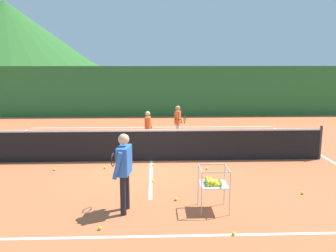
{
  "coord_description": "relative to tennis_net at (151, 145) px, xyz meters",
  "views": [
    {
      "loc": [
        0.11,
        -10.6,
        3.09
      ],
      "look_at": [
        0.52,
        0.36,
        1.01
      ],
      "focal_mm": 38.57,
      "sensor_mm": 36.0,
      "label": 1
    }
  ],
  "objects": [
    {
      "name": "ground_plane",
      "position": [
        0.0,
        0.0,
        -0.5
      ],
      "size": [
        120.0,
        120.0,
        0.0
      ],
      "primitive_type": "plane",
      "color": "#BC6038"
    },
    {
      "name": "line_baseline_near",
      "position": [
        0.0,
        -4.74,
        -0.5
      ],
      "size": [
        10.92,
        0.08,
        0.01
      ],
      "primitive_type": "cube",
      "color": "white",
      "rests_on": "ground"
    },
    {
      "name": "line_baseline_far",
      "position": [
        0.0,
        5.41,
        -0.5
      ],
      "size": [
        10.92,
        0.08,
        0.01
      ],
      "primitive_type": "cube",
      "color": "white",
      "rests_on": "ground"
    },
    {
      "name": "line_sideline_east",
      "position": [
        5.46,
        0.0,
        -0.5
      ],
      "size": [
        0.08,
        10.15,
        0.01
      ],
      "primitive_type": "cube",
      "color": "white",
      "rests_on": "ground"
    },
    {
      "name": "line_service_center",
      "position": [
        0.0,
        0.0,
        -0.5
      ],
      "size": [
        0.08,
        6.13,
        0.01
      ],
      "primitive_type": "cube",
      "color": "white",
      "rests_on": "ground"
    },
    {
      "name": "tennis_net",
      "position": [
        0.0,
        0.0,
        0.0
      ],
      "size": [
        10.47,
        0.08,
        1.05
      ],
      "color": "#333338",
      "rests_on": "ground"
    },
    {
      "name": "instructor",
      "position": [
        -0.51,
        -3.66,
        0.47
      ],
      "size": [
        0.43,
        0.78,
        1.62
      ],
      "color": "black",
      "rests_on": "ground"
    },
    {
      "name": "student_0",
      "position": [
        -0.13,
        1.8,
        0.26
      ],
      "size": [
        0.27,
        0.51,
        1.26
      ],
      "color": "black",
      "rests_on": "ground"
    },
    {
      "name": "student_1",
      "position": [
        0.98,
        2.62,
        0.31
      ],
      "size": [
        0.42,
        0.7,
        1.34
      ],
      "color": "silver",
      "rests_on": "ground"
    },
    {
      "name": "ball_cart",
      "position": [
        1.28,
        -3.64,
        0.09
      ],
      "size": [
        0.58,
        0.58,
        0.9
      ],
      "color": "#B7B7BC",
      "rests_on": "ground"
    },
    {
      "name": "tennis_ball_0",
      "position": [
        0.05,
        -1.91,
        -0.47
      ],
      "size": [
        0.07,
        0.07,
        0.07
      ],
      "primitive_type": "sphere",
      "color": "yellow",
      "rests_on": "ground"
    },
    {
      "name": "tennis_ball_1",
      "position": [
        0.57,
        -3.14,
        -0.47
      ],
      "size": [
        0.07,
        0.07,
        0.07
      ],
      "primitive_type": "sphere",
      "color": "yellow",
      "rests_on": "ground"
    },
    {
      "name": "tennis_ball_2",
      "position": [
        1.56,
        -0.94,
        -0.47
      ],
      "size": [
        0.07,
        0.07,
        0.07
      ],
      "primitive_type": "sphere",
      "color": "yellow",
      "rests_on": "ground"
    },
    {
      "name": "tennis_ball_3",
      "position": [
        -1.31,
        -0.75,
        -0.47
      ],
      "size": [
        0.07,
        0.07,
        0.07
      ],
      "primitive_type": "sphere",
      "color": "yellow",
      "rests_on": "ground"
    },
    {
      "name": "tennis_ball_4",
      "position": [
        -2.69,
        -0.87,
        -0.47
      ],
      "size": [
        0.07,
        0.07,
        0.07
      ],
      "primitive_type": "sphere",
      "color": "yellow",
      "rests_on": "ground"
    },
    {
      "name": "tennis_ball_5",
      "position": [
        -0.9,
        -4.45,
        -0.47
      ],
      "size": [
        0.07,
        0.07,
        0.07
      ],
      "primitive_type": "sphere",
      "color": "yellow",
      "rests_on": "ground"
    },
    {
      "name": "tennis_ball_7",
      "position": [
        0.04,
        -0.53,
        -0.47
      ],
      "size": [
        0.07,
        0.07,
        0.07
      ],
      "primitive_type": "sphere",
      "color": "yellow",
      "rests_on": "ground"
    },
    {
      "name": "tennis_ball_8",
      "position": [
        1.49,
        -4.75,
        -0.47
      ],
      "size": [
        0.07,
        0.07,
        0.07
      ],
      "primitive_type": "sphere",
      "color": "yellow",
      "rests_on": "ground"
    },
    {
      "name": "tennis_ball_10",
      "position": [
        3.49,
        -2.87,
        -0.47
      ],
      "size": [
        0.07,
        0.07,
        0.07
      ],
      "primitive_type": "sphere",
      "color": "yellow",
      "rests_on": "ground"
    },
    {
      "name": "windscreen_fence",
      "position": [
        0.0,
        8.59,
        0.83
      ],
      "size": [
        24.02,
        0.08,
        2.66
      ],
      "primitive_type": "cube",
      "color": "#286B33",
      "rests_on": "ground"
    },
    {
      "name": "hill_0",
      "position": [
        -33.81,
        75.31,
        4.53
      ],
      "size": [
        47.57,
        47.57,
        10.06
      ],
      "primitive_type": "cone",
      "color": "#2D6628",
      "rests_on": "ground"
    },
    {
      "name": "hill_1",
      "position": [
        -30.6,
        67.8,
        6.87
      ],
      "size": [
        40.29,
        40.29,
        14.74
      ],
      "primitive_type": "cone",
      "color": "#2D6628",
      "rests_on": "ground"
    }
  ]
}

